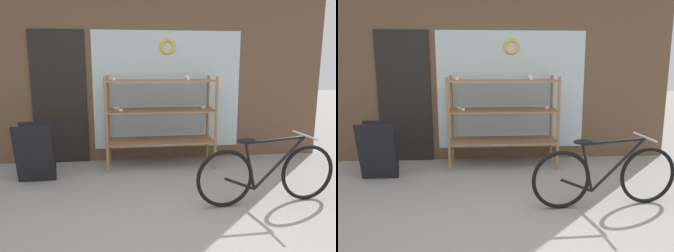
% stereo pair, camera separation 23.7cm
% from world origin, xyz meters
% --- Properties ---
extents(ground_plane, '(30.00, 30.00, 0.00)m').
position_xyz_m(ground_plane, '(0.00, 0.00, 0.00)').
color(ground_plane, gray).
extents(storefront_facade, '(5.68, 0.13, 3.92)m').
position_xyz_m(storefront_facade, '(-0.03, 2.55, 1.90)').
color(storefront_facade, brown).
rests_on(storefront_facade, ground_plane).
extents(display_case, '(1.66, 0.57, 1.42)m').
position_xyz_m(display_case, '(0.04, 2.13, 0.85)').
color(display_case, '#8E6642').
rests_on(display_case, ground_plane).
extents(bicycle, '(1.69, 0.46, 0.80)m').
position_xyz_m(bicycle, '(1.11, 0.57, 0.36)').
color(bicycle, black).
rests_on(bicycle, ground_plane).
extents(sandwich_board, '(0.50, 0.39, 0.80)m').
position_xyz_m(sandwich_board, '(-1.71, 1.63, 0.40)').
color(sandwich_board, black).
rests_on(sandwich_board, ground_plane).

